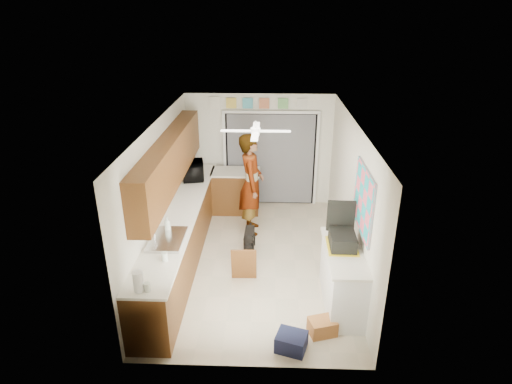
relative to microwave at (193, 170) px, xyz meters
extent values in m
plane|color=#BCAF97|center=(1.32, -1.56, -1.11)|extent=(5.00, 5.00, 0.00)
plane|color=white|center=(1.32, -1.56, 1.39)|extent=(5.00, 5.00, 0.00)
plane|color=white|center=(1.32, 0.94, 0.14)|extent=(3.20, 0.00, 3.20)
plane|color=white|center=(1.32, -4.06, 0.14)|extent=(3.20, 0.00, 3.20)
plane|color=white|center=(-0.28, -1.56, 0.14)|extent=(0.00, 5.00, 5.00)
plane|color=white|center=(2.92, -1.56, 0.14)|extent=(0.00, 5.00, 5.00)
cube|color=brown|center=(0.02, -1.56, -0.66)|extent=(0.60, 4.80, 0.90)
cube|color=white|center=(0.03, -1.56, -0.19)|extent=(0.62, 4.80, 0.04)
cube|color=brown|center=(-0.12, -1.36, 0.69)|extent=(0.32, 4.00, 0.80)
cube|color=silver|center=(0.03, -2.56, -0.15)|extent=(0.50, 0.76, 0.06)
cylinder|color=silver|center=(-0.16, -2.56, -0.06)|extent=(0.03, 0.03, 0.22)
cube|color=brown|center=(0.82, 0.44, -0.66)|extent=(1.00, 0.60, 0.90)
cube|color=white|center=(0.82, 0.44, -0.19)|extent=(1.04, 0.64, 0.04)
cube|color=black|center=(1.57, 0.91, -0.06)|extent=(2.00, 0.06, 2.10)
cube|color=gray|center=(1.57, 0.87, -0.06)|extent=(1.90, 0.03, 2.05)
cube|color=white|center=(0.55, 0.88, -0.06)|extent=(0.06, 0.04, 2.10)
cube|color=white|center=(2.59, 0.88, -0.06)|extent=(0.06, 0.04, 2.10)
cube|color=white|center=(1.57, 0.88, 1.01)|extent=(2.10, 0.04, 0.06)
cube|color=gold|center=(0.72, 0.91, 1.19)|extent=(0.22, 0.02, 0.22)
cube|color=#49AFC4|center=(1.07, 0.91, 1.19)|extent=(0.22, 0.02, 0.22)
cube|color=#C16C48|center=(1.42, 0.91, 1.19)|extent=(0.22, 0.02, 0.22)
cube|color=#65A75F|center=(1.82, 0.91, 1.19)|extent=(0.22, 0.02, 0.22)
cube|color=silver|center=(2.22, 0.91, 1.19)|extent=(0.22, 0.02, 0.22)
cube|color=silver|center=(0.37, 0.91, 1.19)|extent=(0.22, 0.02, 0.26)
cube|color=white|center=(2.67, -2.76, -0.66)|extent=(0.50, 1.40, 0.90)
cube|color=white|center=(2.66, -2.76, -0.19)|extent=(0.54, 1.44, 0.04)
cube|color=#FC5D77|center=(2.90, -2.56, 0.54)|extent=(0.03, 1.15, 0.95)
cube|color=white|center=(1.32, -1.36, 1.21)|extent=(1.14, 1.14, 0.24)
imported|color=black|center=(0.00, 0.00, 0.00)|extent=(0.53, 0.68, 0.34)
imported|color=silver|center=(-0.02, -2.28, -0.04)|extent=(0.10, 0.10, 0.27)
cylinder|color=silver|center=(0.13, -3.11, -0.11)|extent=(0.12, 0.12, 0.13)
cylinder|color=silver|center=(0.07, -3.81, -0.11)|extent=(0.09, 0.09, 0.12)
cylinder|color=white|center=(-0.03, -3.81, -0.03)|extent=(0.16, 0.16, 0.28)
cube|color=black|center=(2.64, -2.64, -0.06)|extent=(0.38, 0.50, 0.21)
cube|color=yellow|center=(2.64, -2.64, -0.17)|extent=(0.45, 0.59, 0.02)
cube|color=black|center=(2.64, -2.35, 0.19)|extent=(0.42, 0.04, 0.50)
cube|color=#9B5B30|center=(2.32, -3.42, -1.00)|extent=(0.43, 0.36, 0.23)
cube|color=#151936|center=(1.88, -3.73, -0.99)|extent=(0.47, 0.42, 0.24)
cube|color=brown|center=(1.16, -2.20, -0.80)|extent=(0.42, 0.17, 0.61)
imported|color=white|center=(1.21, -0.47, -0.09)|extent=(0.52, 0.76, 2.03)
cube|color=black|center=(1.20, -1.20, -0.88)|extent=(0.26, 0.58, 0.45)
camera|label=1|loc=(1.57, -8.13, 3.07)|focal=30.00mm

